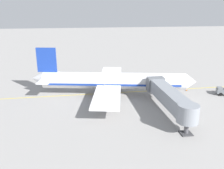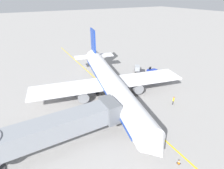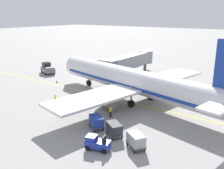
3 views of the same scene
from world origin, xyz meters
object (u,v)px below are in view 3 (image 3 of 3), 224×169
(jet_bridge, at_px, (129,61))
(baggage_cart_front, at_px, (96,121))
(baggage_cart_second_in_train, at_px, (114,129))
(ground_crew_wing_walker, at_px, (111,111))
(baggage_tug_lead, at_px, (97,143))
(baggage_cart_third_in_train, at_px, (136,140))
(parked_airliner, at_px, (133,81))
(safety_cone_nose_left, at_px, (57,81))
(pushback_tractor, at_px, (48,69))
(ground_crew_loader, at_px, (55,100))

(jet_bridge, distance_m, baggage_cart_front, 25.66)
(baggage_cart_second_in_train, relative_size, ground_crew_wing_walker, 1.66)
(baggage_tug_lead, distance_m, baggage_cart_third_in_train, 3.98)
(parked_airliner, bearing_deg, ground_crew_wing_walker, -172.70)
(parked_airliner, height_order, baggage_cart_third_in_train, parked_airliner)
(parked_airliner, distance_m, ground_crew_wing_walker, 7.78)
(baggage_cart_second_in_train, distance_m, safety_cone_nose_left, 25.25)
(pushback_tractor, relative_size, ground_crew_loader, 2.91)
(baggage_cart_second_in_train, bearing_deg, baggage_cart_front, 83.07)
(jet_bridge, relative_size, safety_cone_nose_left, 29.88)
(parked_airliner, bearing_deg, baggage_cart_third_in_train, -147.96)
(baggage_cart_second_in_train, bearing_deg, parked_airliner, 20.99)
(parked_airliner, distance_m, baggage_cart_front, 11.39)
(parked_airliner, bearing_deg, ground_crew_loader, 136.50)
(pushback_tractor, height_order, ground_crew_wing_walker, pushback_tractor)
(baggage_cart_front, height_order, safety_cone_nose_left, baggage_cart_front)
(baggage_cart_third_in_train, distance_m, ground_crew_loader, 16.28)
(baggage_cart_third_in_train, bearing_deg, pushback_tractor, 63.17)
(pushback_tractor, distance_m, baggage_cart_second_in_train, 34.14)
(jet_bridge, xyz_separation_m, baggage_cart_third_in_train, (-24.65, -16.10, -2.51))
(baggage_cart_third_in_train, distance_m, ground_crew_wing_walker, 8.25)
(ground_crew_wing_walker, bearing_deg, baggage_cart_third_in_train, -125.74)
(pushback_tractor, distance_m, baggage_cart_third_in_train, 37.40)
(baggage_cart_third_in_train, bearing_deg, ground_crew_wing_walker, 54.26)
(baggage_cart_front, bearing_deg, pushback_tractor, 60.00)
(jet_bridge, bearing_deg, safety_cone_nose_left, 141.86)
(pushback_tractor, bearing_deg, baggage_cart_second_in_train, -118.11)
(parked_airliner, bearing_deg, jet_bridge, 34.22)
(baggage_cart_front, distance_m, safety_cone_nose_left, 22.59)
(safety_cone_nose_left, bearing_deg, baggage_cart_front, -120.39)
(baggage_cart_third_in_train, relative_size, ground_crew_wing_walker, 1.66)
(ground_crew_wing_walker, relative_size, ground_crew_loader, 1.00)
(jet_bridge, distance_m, baggage_tug_lead, 30.24)
(ground_crew_wing_walker, height_order, ground_crew_loader, same)
(pushback_tractor, bearing_deg, ground_crew_loader, -127.42)
(baggage_cart_front, xyz_separation_m, baggage_cart_third_in_train, (-1.14, -6.12, 0.00))
(jet_bridge, distance_m, baggage_cart_third_in_train, 29.55)
(parked_airliner, relative_size, ground_crew_loader, 21.96)
(parked_airliner, xyz_separation_m, safety_cone_nose_left, (0.35, 17.95, -2.90))
(pushback_tractor, xyz_separation_m, ground_crew_wing_walker, (-12.06, -26.68, -0.15))
(ground_crew_loader, bearing_deg, ground_crew_wing_walker, -81.89)
(ground_crew_loader, bearing_deg, baggage_cart_second_in_train, -102.11)
(jet_bridge, distance_m, baggage_cart_second_in_train, 27.21)
(baggage_cart_front, distance_m, ground_crew_wing_walker, 3.72)
(baggage_tug_lead, bearing_deg, baggage_cart_second_in_train, 3.14)
(parked_airliner, distance_m, ground_crew_loader, 12.20)
(parked_airliner, height_order, baggage_tug_lead, parked_airliner)
(ground_crew_wing_walker, height_order, safety_cone_nose_left, ground_crew_wing_walker)
(baggage_cart_second_in_train, bearing_deg, ground_crew_loader, 77.89)
(baggage_tug_lead, distance_m, baggage_cart_front, 4.75)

